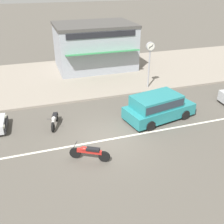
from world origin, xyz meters
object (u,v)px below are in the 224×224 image
Objects in this scene: minivan_teal_1 at (158,106)px; motorcycle_1 at (55,120)px; street_clock at (150,54)px; shopfront_corner_warung at (95,46)px; motorcycle_0 at (89,152)px.

motorcycle_1 is (-6.06, 1.01, -0.42)m from minivan_teal_1.
motorcycle_1 is 8.61m from street_clock.
street_clock reaches higher than minivan_teal_1.
shopfront_corner_warung reaches higher than street_clock.
street_clock is at bearing 48.56° from motorcycle_0.
street_clock is at bearing 72.15° from minivan_teal_1.
minivan_teal_1 is 10.73m from shopfront_corner_warung.
street_clock is at bearing 25.11° from motorcycle_1.
motorcycle_0 is 3.85m from motorcycle_1.
street_clock is (6.34, 7.19, 2.28)m from motorcycle_0.
shopfront_corner_warung is (3.74, 13.25, 1.70)m from motorcycle_0.
motorcycle_0 is 0.52× the size of street_clock.
minivan_teal_1 is 5.11m from street_clock.
motorcycle_1 is at bearing -117.16° from shopfront_corner_warung.
motorcycle_0 and motorcycle_1 have the same top height.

